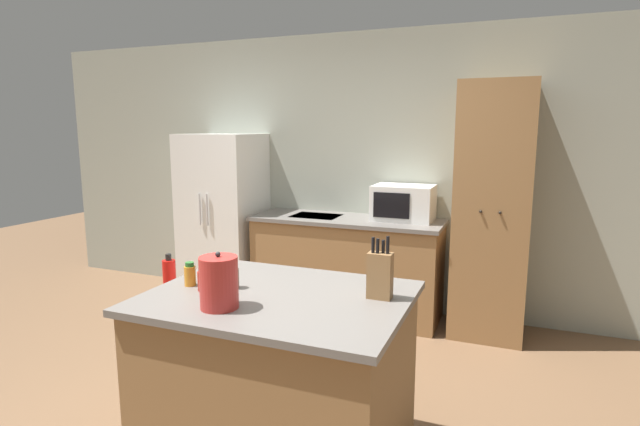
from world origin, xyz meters
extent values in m
cube|color=#9EA393|center=(0.00, 2.33, 1.30)|extent=(7.20, 0.06, 2.60)
cube|color=white|center=(-1.37, 1.98, 0.83)|extent=(0.73, 0.65, 1.67)
cylinder|color=silver|center=(-1.41, 1.64, 0.97)|extent=(0.02, 0.02, 0.30)
cylinder|color=silver|center=(-1.33, 1.64, 0.97)|extent=(0.02, 0.02, 0.30)
cube|color=olive|center=(-0.07, 2.00, 0.44)|extent=(1.71, 0.59, 0.88)
cube|color=slate|center=(-0.07, 2.00, 0.89)|extent=(1.75, 0.63, 0.03)
cube|color=#9EA0A3|center=(-0.38, 2.00, 0.91)|extent=(0.44, 0.34, 0.01)
cube|color=olive|center=(1.18, 2.02, 1.04)|extent=(0.58, 0.57, 2.09)
sphere|color=black|center=(1.11, 1.72, 1.09)|extent=(0.02, 0.02, 0.02)
sphere|color=black|center=(1.25, 1.72, 1.09)|extent=(0.02, 0.02, 0.02)
cube|color=olive|center=(0.30, -0.15, 0.44)|extent=(1.21, 0.91, 0.88)
cube|color=slate|center=(0.30, -0.15, 0.90)|extent=(1.27, 0.97, 0.03)
cube|color=white|center=(0.43, 2.09, 1.07)|extent=(0.53, 0.39, 0.31)
cube|color=black|center=(0.36, 1.89, 1.07)|extent=(0.32, 0.01, 0.22)
cube|color=olive|center=(0.78, -0.01, 1.02)|extent=(0.12, 0.07, 0.22)
cylinder|color=black|center=(0.74, -0.02, 1.17)|extent=(0.02, 0.02, 0.08)
cylinder|color=black|center=(0.77, -0.02, 1.17)|extent=(0.02, 0.02, 0.07)
cylinder|color=black|center=(0.79, -0.01, 1.17)|extent=(0.02, 0.02, 0.06)
cylinder|color=black|center=(0.81, -0.02, 1.18)|extent=(0.02, 0.02, 0.08)
cylinder|color=orange|center=(-0.19, -0.19, 0.96)|extent=(0.06, 0.06, 0.10)
cylinder|color=#286628|center=(-0.19, -0.19, 1.03)|extent=(0.04, 0.04, 0.02)
cylinder|color=#337033|center=(0.00, -0.31, 0.97)|extent=(0.04, 0.04, 0.12)
cylinder|color=red|center=(0.00, -0.31, 1.05)|extent=(0.03, 0.03, 0.03)
cylinder|color=#563319|center=(0.04, -0.14, 0.96)|extent=(0.06, 0.06, 0.10)
cylinder|color=#286628|center=(0.04, -0.14, 1.03)|extent=(0.05, 0.05, 0.02)
cylinder|color=#B2281E|center=(-0.08, -0.23, 0.96)|extent=(0.05, 0.05, 0.10)
cylinder|color=black|center=(-0.08, -0.23, 1.02)|extent=(0.04, 0.04, 0.02)
cylinder|color=#563319|center=(-0.10, -0.15, 0.96)|extent=(0.05, 0.05, 0.10)
cylinder|color=red|center=(-0.10, -0.15, 1.02)|extent=(0.04, 0.04, 0.02)
cylinder|color=#B72D28|center=(0.13, -0.41, 1.03)|extent=(0.17, 0.17, 0.24)
sphere|color=#262628|center=(0.13, -0.41, 1.16)|extent=(0.02, 0.02, 0.02)
cylinder|color=red|center=(-1.94, 1.80, 0.19)|extent=(0.13, 0.13, 0.38)
cylinder|color=black|center=(-1.94, 1.80, 0.41)|extent=(0.06, 0.06, 0.07)
camera|label=1|loc=(1.36, -2.25, 1.72)|focal=28.00mm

